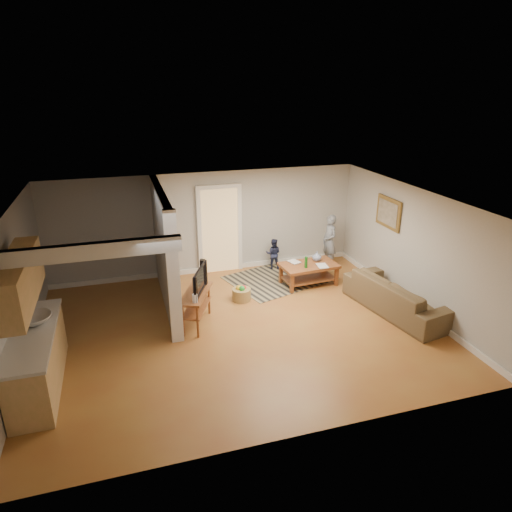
% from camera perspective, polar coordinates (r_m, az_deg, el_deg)
% --- Properties ---
extents(ground, '(7.50, 7.50, 0.00)m').
position_cam_1_polar(ground, '(8.94, -2.08, -9.04)').
color(ground, '#964F26').
rests_on(ground, ground).
extents(room_shell, '(7.54, 6.02, 2.52)m').
position_cam_1_polar(room_shell, '(8.52, -9.89, -0.06)').
color(room_shell, '#A7A5A0').
rests_on(room_shell, ground).
extents(area_rug, '(2.76, 2.35, 0.01)m').
position_cam_1_polar(area_rug, '(11.11, 2.98, -2.76)').
color(area_rug, black).
rests_on(area_rug, ground).
extents(sofa, '(1.36, 2.55, 0.71)m').
position_cam_1_polar(sofa, '(9.99, 17.05, -6.61)').
color(sofa, '#463623').
rests_on(sofa, ground).
extents(coffee_table, '(1.35, 0.85, 0.77)m').
position_cam_1_polar(coffee_table, '(10.71, 6.67, -1.54)').
color(coffee_table, brown).
rests_on(coffee_table, ground).
extents(tv_console, '(0.83, 1.17, 0.95)m').
position_cam_1_polar(tv_console, '(8.86, -7.45, -4.93)').
color(tv_console, brown).
rests_on(tv_console, ground).
extents(speaker_left, '(0.13, 0.13, 1.03)m').
position_cam_1_polar(speaker_left, '(9.67, -6.59, -3.31)').
color(speaker_left, black).
rests_on(speaker_left, ground).
extents(speaker_right, '(0.12, 0.12, 0.96)m').
position_cam_1_polar(speaker_right, '(9.80, -9.92, -3.39)').
color(speaker_right, black).
rests_on(speaker_right, ground).
extents(toy_basket, '(0.41, 0.41, 0.36)m').
position_cam_1_polar(toy_basket, '(9.96, -1.83, -4.74)').
color(toy_basket, olive).
rests_on(toy_basket, ground).
extents(child, '(0.35, 0.52, 1.38)m').
position_cam_1_polar(child, '(11.92, 8.97, -1.32)').
color(child, gray).
rests_on(child, ground).
extents(toddler, '(0.47, 0.43, 0.79)m').
position_cam_1_polar(toddler, '(11.69, 2.16, -1.52)').
color(toddler, '#202543').
rests_on(toddler, ground).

